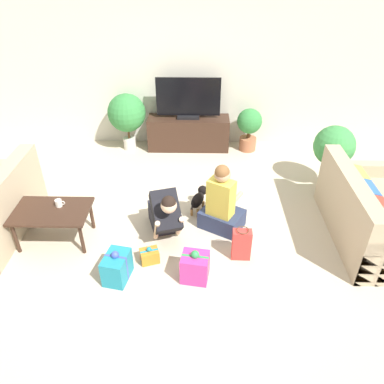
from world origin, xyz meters
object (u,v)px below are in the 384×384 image
object	(u,v)px
person_kneeling	(164,213)
gift_bag_a	(242,244)
sofa_right	(369,216)
potted_plant_back_right	(249,126)
mug	(59,203)
gift_box_c	(195,267)
potted_plant_corner_right	(334,148)
coffee_table	(52,214)
person_sitting	(222,206)
dog	(199,198)
tv	(188,100)
gift_box_a	(117,267)
potted_plant_back_left	(127,114)
tv_console	(188,133)
gift_box_b	(150,256)

from	to	relation	value
person_kneeling	gift_bag_a	distance (m)	1.02
sofa_right	potted_plant_back_right	size ratio (longest dim) A/B	2.25
mug	gift_box_c	bearing A→B (deg)	-22.96
person_kneeling	potted_plant_corner_right	bearing A→B (deg)	10.39
coffee_table	person_sitting	size ratio (longest dim) A/B	0.96
person_kneeling	mug	world-z (taller)	person_kneeling
dog	gift_bag_a	world-z (taller)	gift_bag_a
tv	gift_box_a	bearing A→B (deg)	-102.22
potted_plant_back_left	gift_bag_a	distance (m)	3.35
sofa_right	potted_plant_corner_right	bearing A→B (deg)	6.82
mug	person_sitting	bearing A→B (deg)	5.77
person_kneeling	person_sitting	size ratio (longest dim) A/B	0.87
tv_console	potted_plant_corner_right	xyz separation A→B (m)	(2.16, -1.22, 0.35)
gift_box_c	person_kneeling	bearing A→B (deg)	117.72
tv_console	gift_bag_a	bearing A→B (deg)	-76.28
tv	person_kneeling	xyz separation A→B (m)	(-0.23, -2.46, -0.56)
potted_plant_back_right	potted_plant_back_left	size ratio (longest dim) A/B	0.76
tv_console	gift_bag_a	size ratio (longest dim) A/B	3.41
sofa_right	potted_plant_back_left	xyz separation A→B (m)	(-3.37, 2.38, 0.36)
tv_console	mug	bearing A→B (deg)	-121.05
sofa_right	person_kneeling	distance (m)	2.53
gift_box_c	tv_console	bearing A→B (deg)	92.88
gift_box_b	gift_bag_a	distance (m)	1.08
mug	tv	bearing A→B (deg)	58.95
gift_box_a	gift_box_c	size ratio (longest dim) A/B	0.99
sofa_right	potted_plant_back_left	size ratio (longest dim) A/B	1.70
coffee_table	dog	xyz separation A→B (m)	(1.78, 0.66, -0.20)
potted_plant_back_right	mug	size ratio (longest dim) A/B	6.39
potted_plant_corner_right	person_kneeling	distance (m)	2.71
potted_plant_back_left	tv	bearing A→B (deg)	2.69
coffee_table	tv_console	distance (m)	3.03
gift_box_b	potted_plant_back_right	bearing A→B (deg)	63.56
coffee_table	dog	bearing A→B (deg)	20.39
potted_plant_back_left	person_sitting	distance (m)	2.75
potted_plant_back_left	person_kneeling	bearing A→B (deg)	-70.83
sofa_right	potted_plant_back_left	distance (m)	4.14
potted_plant_back_left	gift_box_a	size ratio (longest dim) A/B	2.60
tv	person_kneeling	bearing A→B (deg)	-95.31
person_kneeling	dog	xyz separation A→B (m)	(0.43, 0.54, -0.13)
sofa_right	person_sitting	world-z (taller)	person_sitting
coffee_table	tv_console	xyz separation A→B (m)	(1.58, 2.58, -0.11)
gift_box_b	potted_plant_corner_right	bearing A→B (deg)	34.27
coffee_table	mug	xyz separation A→B (m)	(0.08, 0.09, 0.10)
potted_plant_back_right	gift_box_b	distance (m)	3.26
coffee_table	gift_box_c	xyz separation A→B (m)	(1.74, -0.62, -0.23)
potted_plant_back_left	potted_plant_back_right	bearing A→B (deg)	0.00
gift_box_b	mug	world-z (taller)	mug
dog	mug	bearing A→B (deg)	39.35
mug	potted_plant_back_right	bearing A→B (deg)	43.59
potted_plant_back_right	person_sitting	xyz separation A→B (m)	(-0.58, -2.24, -0.12)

